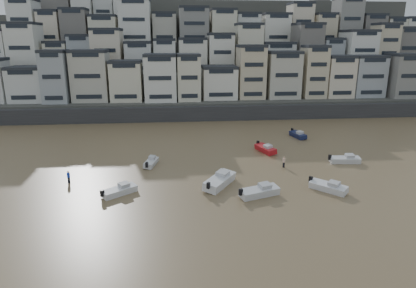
{
  "coord_description": "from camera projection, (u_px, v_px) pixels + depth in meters",
  "views": [
    {
      "loc": [
        -0.76,
        -23.26,
        19.39
      ],
      "look_at": [
        4.36,
        30.0,
        4.0
      ],
      "focal_mm": 32.0,
      "sensor_mm": 36.0,
      "label": 1
    }
  ],
  "objects": [
    {
      "name": "person_blue",
      "position": [
        69.0,
        177.0,
        51.1
      ],
      "size": [
        0.44,
        0.44,
        1.74
      ],
      "primitive_type": null,
      "color": "blue",
      "rests_on": "ground"
    },
    {
      "name": "harbor_wall",
      "position": [
        217.0,
        113.0,
        90.3
      ],
      "size": [
        140.0,
        3.0,
        3.5
      ],
      "primitive_type": "cube",
      "color": "#38383A",
      "rests_on": "ground"
    },
    {
      "name": "person_pink",
      "position": [
        284.0,
        162.0,
        57.32
      ],
      "size": [
        0.44,
        0.44,
        1.74
      ],
      "primitive_type": null,
      "color": "beige",
      "rests_on": "ground"
    },
    {
      "name": "boat_b",
      "position": [
        328.0,
        186.0,
        48.45
      ],
      "size": [
        4.88,
        5.07,
        1.45
      ],
      "primitive_type": null,
      "rotation": [
        0.0,
        0.0,
        -0.82
      ],
      "color": "silver",
      "rests_on": "ground"
    },
    {
      "name": "boat_c",
      "position": [
        220.0,
        179.0,
        50.1
      ],
      "size": [
        5.71,
        7.09,
        1.9
      ],
      "primitive_type": null,
      "rotation": [
        0.0,
        0.0,
        0.99
      ],
      "color": "silver",
      "rests_on": "ground"
    },
    {
      "name": "boat_d",
      "position": [
        345.0,
        159.0,
        59.4
      ],
      "size": [
        5.36,
        2.21,
        1.42
      ],
      "primitive_type": null,
      "rotation": [
        0.0,
        0.0,
        -0.1
      ],
      "color": "silver",
      "rests_on": "ground"
    },
    {
      "name": "boat_a",
      "position": [
        259.0,
        190.0,
        46.86
      ],
      "size": [
        6.06,
        3.72,
        1.57
      ],
      "primitive_type": null,
      "rotation": [
        0.0,
        0.0,
        0.34
      ],
      "color": "silver",
      "rests_on": "ground"
    },
    {
      "name": "boat_j",
      "position": [
        119.0,
        190.0,
        47.38
      ],
      "size": [
        4.99,
        4.38,
        1.37
      ],
      "primitive_type": null,
      "rotation": [
        0.0,
        0.0,
        0.66
      ],
      "color": "silver",
      "rests_on": "ground"
    },
    {
      "name": "boat_i",
      "position": [
        298.0,
        134.0,
        74.58
      ],
      "size": [
        2.6,
        5.39,
        1.41
      ],
      "primitive_type": null,
      "rotation": [
        0.0,
        0.0,
        -1.39
      ],
      "color": "#151C41",
      "rests_on": "ground"
    },
    {
      "name": "boat_e",
      "position": [
        265.0,
        148.0,
        65.06
      ],
      "size": [
        3.39,
        5.7,
        1.48
      ],
      "primitive_type": null,
      "rotation": [
        0.0,
        0.0,
        -1.25
      ],
      "color": "#B1151B",
      "rests_on": "ground"
    },
    {
      "name": "hillside",
      "position": [
        217.0,
        57.0,
        125.73
      ],
      "size": [
        141.04,
        66.0,
        50.0
      ],
      "color": "#4C4C47",
      "rests_on": "ground"
    },
    {
      "name": "boat_f",
      "position": [
        151.0,
        161.0,
        58.28
      ],
      "size": [
        2.57,
        4.86,
        1.26
      ],
      "primitive_type": null,
      "rotation": [
        0.0,
        0.0,
        1.33
      ],
      "color": "silver",
      "rests_on": "ground"
    }
  ]
}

